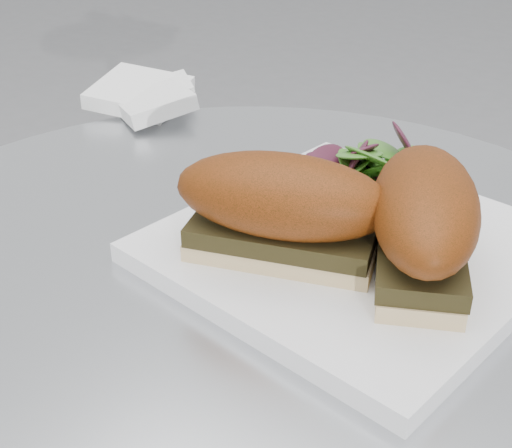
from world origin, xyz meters
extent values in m
cylinder|color=silver|center=(0.00, 0.00, 0.72)|extent=(0.70, 0.70, 0.02)
cube|color=white|center=(0.06, 0.06, 0.74)|extent=(0.31, 0.31, 0.02)
cube|color=tan|center=(0.02, 0.01, 0.75)|extent=(0.15, 0.09, 0.01)
cube|color=black|center=(0.02, 0.01, 0.77)|extent=(0.15, 0.09, 0.01)
ellipsoid|color=#69260A|center=(0.02, 0.01, 0.80)|extent=(0.17, 0.11, 0.06)
cube|color=tan|center=(0.12, 0.05, 0.75)|extent=(0.11, 0.15, 0.01)
cube|color=black|center=(0.12, 0.05, 0.77)|extent=(0.11, 0.15, 0.01)
ellipsoid|color=#69260A|center=(0.12, 0.05, 0.80)|extent=(0.13, 0.18, 0.06)
camera|label=1|loc=(0.25, -0.38, 1.03)|focal=50.00mm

